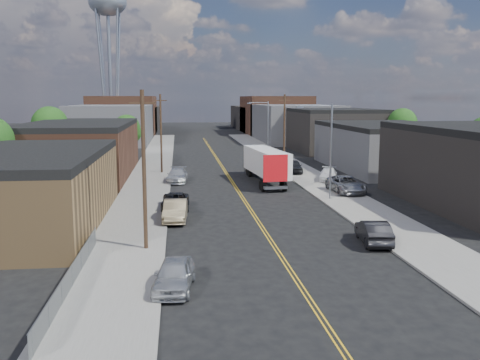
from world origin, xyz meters
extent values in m
plane|color=black|center=(0.00, 60.00, 0.00)|extent=(260.00, 260.00, 0.00)
cube|color=gold|center=(0.00, 45.00, 0.01)|extent=(0.32, 120.00, 0.01)
cube|color=slate|center=(-9.50, 45.00, 0.07)|extent=(5.00, 140.00, 0.15)
cube|color=slate|center=(9.50, 45.00, 0.07)|extent=(5.00, 140.00, 0.15)
cube|color=brown|center=(-18.00, 18.00, 2.50)|extent=(12.00, 22.00, 5.00)
cube|color=black|center=(-18.00, 18.00, 5.30)|extent=(12.00, 22.00, 0.60)
cube|color=#533021|center=(-18.00, 44.00, 3.00)|extent=(12.00, 26.00, 6.00)
cube|color=black|center=(-18.00, 44.00, 6.30)|extent=(12.00, 26.00, 0.60)
cube|color=navy|center=(15.20, 20.00, 3.60)|extent=(0.30, 20.00, 0.80)
cube|color=#3E3E40|center=(22.00, 46.00, 2.75)|extent=(14.00, 24.00, 5.50)
cube|color=black|center=(22.00, 46.00, 5.80)|extent=(14.00, 24.00, 0.60)
cube|color=black|center=(22.00, 72.00, 3.50)|extent=(14.00, 22.00, 7.00)
cube|color=black|center=(22.00, 72.00, 7.30)|extent=(14.00, 22.00, 0.60)
cube|color=#3E3E40|center=(-20.00, 95.00, 4.00)|extent=(16.00, 30.00, 8.00)
cube|color=#3E3E40|center=(20.00, 95.00, 4.00)|extent=(16.00, 30.00, 8.00)
cube|color=#533021|center=(-20.00, 120.00, 5.00)|extent=(16.00, 26.00, 10.00)
cube|color=#533021|center=(20.00, 120.00, 5.00)|extent=(16.00, 26.00, 10.00)
cube|color=black|center=(-20.00, 140.00, 3.50)|extent=(16.00, 40.00, 7.00)
cube|color=black|center=(20.00, 140.00, 3.50)|extent=(16.00, 40.00, 7.00)
cylinder|color=gray|center=(-22.00, 110.00, 15.00)|extent=(0.80, 0.80, 30.00)
cylinder|color=gray|center=(-23.76, 108.24, 15.00)|extent=(1.94, 1.94, 29.98)
cylinder|color=gray|center=(-20.24, 108.24, 15.00)|extent=(1.94, 1.94, 29.98)
cylinder|color=gray|center=(-23.76, 111.76, 15.00)|extent=(1.94, 1.94, 29.98)
cylinder|color=gray|center=(-20.24, 111.76, 15.00)|extent=(1.94, 1.94, 29.98)
ellipsoid|color=#9EA8B2|center=(-22.00, 110.00, 32.00)|extent=(9.00, 9.00, 6.75)
cylinder|color=gray|center=(8.00, 25.00, 4.50)|extent=(0.18, 0.18, 9.00)
cylinder|color=gray|center=(6.50, 25.00, 8.80)|extent=(3.00, 0.12, 0.12)
cube|color=gray|center=(5.00, 25.00, 8.70)|extent=(0.60, 0.25, 0.18)
cylinder|color=gray|center=(8.00, 60.00, 4.50)|extent=(0.18, 0.18, 9.00)
cylinder|color=gray|center=(6.50, 60.00, 8.80)|extent=(3.00, 0.12, 0.12)
cube|color=gray|center=(5.00, 60.00, 8.70)|extent=(0.60, 0.25, 0.18)
cylinder|color=black|center=(-8.20, 10.00, 5.00)|extent=(0.26, 0.26, 10.00)
cube|color=black|center=(-8.20, 10.00, 9.20)|extent=(1.60, 0.12, 0.12)
cylinder|color=black|center=(-8.20, 45.00, 5.00)|extent=(0.26, 0.26, 10.00)
cube|color=black|center=(-8.20, 45.00, 9.20)|extent=(1.60, 0.12, 0.12)
cylinder|color=black|center=(8.20, 48.00, 5.00)|extent=(0.26, 0.26, 10.00)
cube|color=black|center=(8.20, 48.00, 9.20)|extent=(1.60, 0.12, 0.12)
cube|color=slate|center=(-11.50, 3.50, 0.60)|extent=(0.02, 16.00, 1.20)
cube|color=slate|center=(-11.50, 3.50, 1.20)|extent=(0.05, 16.00, 0.05)
cylinder|color=black|center=(-24.00, 55.00, 2.25)|extent=(0.36, 0.36, 4.50)
sphere|color=#103B10|center=(-24.00, 55.00, 5.85)|extent=(5.04, 5.04, 5.04)
sphere|color=#103B10|center=(-23.40, 55.30, 4.95)|extent=(3.96, 3.96, 3.96)
sphere|color=#103B10|center=(-24.50, 54.60, 5.22)|extent=(3.60, 3.60, 3.60)
cylinder|color=black|center=(-14.00, 62.00, 1.88)|extent=(0.36, 0.36, 3.75)
sphere|color=#103B10|center=(-14.00, 62.00, 4.88)|extent=(4.20, 4.20, 4.20)
sphere|color=#103B10|center=(-13.40, 62.30, 4.12)|extent=(3.30, 3.30, 3.30)
sphere|color=#103B10|center=(-14.50, 61.60, 4.35)|extent=(3.00, 3.00, 3.00)
cylinder|color=black|center=(30.00, 60.00, 2.12)|extent=(0.36, 0.36, 4.25)
sphere|color=#103B10|center=(30.00, 60.00, 5.53)|extent=(4.76, 4.76, 4.76)
sphere|color=#103B10|center=(30.60, 60.30, 4.68)|extent=(3.74, 3.74, 3.74)
sphere|color=#103B10|center=(29.50, 59.60, 4.93)|extent=(3.40, 3.40, 3.40)
cube|color=silver|center=(3.60, 35.19, 2.52)|extent=(3.60, 11.80, 2.71)
cube|color=#B40D14|center=(3.60, 29.38, 2.52)|extent=(2.54, 0.36, 2.73)
cube|color=gray|center=(3.60, 29.38, 0.53)|extent=(2.44, 0.82, 0.25)
cube|color=black|center=(3.60, 42.36, 1.50)|extent=(2.70, 3.31, 3.00)
cylinder|color=black|center=(3.60, 30.78, 0.48)|extent=(2.60, 1.20, 0.97)
cylinder|color=black|center=(3.60, 42.36, 0.48)|extent=(2.50, 1.19, 0.97)
imported|color=#B1B4B7|center=(-6.40, 2.72, 0.77)|extent=(2.39, 4.74, 1.55)
imported|color=#827355|center=(-6.40, 17.98, 0.82)|extent=(1.99, 5.06, 1.64)
imported|color=black|center=(-6.40, 22.45, 0.69)|extent=(2.46, 5.04, 1.38)
imported|color=#B0B3B5|center=(-6.26, 37.47, 0.78)|extent=(2.57, 5.50, 1.55)
imported|color=black|center=(6.60, 9.89, 0.78)|extent=(2.30, 4.94, 1.57)
imported|color=gray|center=(10.52, 28.00, 0.97)|extent=(2.92, 6.01, 1.65)
imported|color=silver|center=(11.00, 36.00, 0.84)|extent=(3.29, 5.12, 1.38)
imported|color=black|center=(8.38, 42.66, 0.95)|extent=(2.22, 4.83, 1.60)
imported|color=black|center=(4.50, 47.15, 0.68)|extent=(2.83, 5.15, 1.37)
camera|label=1|loc=(-6.09, -23.06, 9.49)|focal=40.00mm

